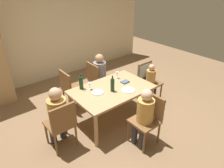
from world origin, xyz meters
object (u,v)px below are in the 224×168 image
chair_far_left (71,87)px  person_woman_host (101,73)px  person_man_bearded (144,114)px  wine_bottle_dark_red (112,84)px  handbag (89,97)px  dining_table (112,92)px  wine_glass_near_left (117,74)px  dinner_plate_guest_left (128,90)px  person_man_guest (57,113)px  wine_glass_centre (90,85)px  chair_far_right (97,78)px  chair_right_end (147,76)px  person_child_small (151,80)px  wine_bottle_tall_green (81,82)px  chair_near (148,116)px  dinner_plate_host (98,92)px  chair_left_end (61,123)px

chair_far_left → person_woman_host: person_woman_host is taller
person_man_bearded → wine_bottle_dark_red: size_ratio=3.36×
chair_far_left → handbag: size_ratio=3.29×
chair_far_left → wine_bottle_dark_red: bearing=21.6°
dining_table → person_woman_host: person_woman_host is taller
wine_glass_near_left → dinner_plate_guest_left: 0.57m
person_man_guest → wine_glass_near_left: person_man_guest is taller
person_man_bearded → wine_glass_near_left: person_man_bearded is taller
wine_glass_centre → person_man_bearded: bearing=-73.8°
chair_far_right → chair_right_end: (0.89, -0.76, 0.06)m
chair_far_left → wine_glass_near_left: chair_far_left is taller
wine_glass_centre → dining_table: bearing=-34.9°
person_child_small → wine_bottle_tall_green: wine_bottle_tall_green is taller
chair_right_end → wine_bottle_tall_green: size_ratio=2.85×
chair_right_end → wine_bottle_dark_red: size_ratio=2.83×
chair_near → wine_glass_near_left: 1.24m
chair_right_end → dining_table: bearing=6.1°
wine_bottle_dark_red → dinner_plate_host: size_ratio=1.42×
wine_glass_near_left → wine_bottle_tall_green: bearing=174.0°
person_woman_host → person_man_bearded: person_woman_host is taller
person_man_bearded → wine_glass_near_left: 1.25m
handbag → chair_far_left: bearing=180.0°
chair_left_end → wine_glass_near_left: 1.60m
person_man_guest → person_child_small: (2.31, -0.05, -0.10)m
wine_glass_centre → handbag: wine_glass_centre is taller
person_woman_host → person_man_bearded: bearing=-12.8°
chair_far_left → wine_bottle_tall_green: size_ratio=2.85×
chair_near → wine_glass_near_left: size_ratio=6.17×
person_man_guest → person_child_small: 2.32m
dining_table → chair_far_right: bearing=73.4°
wine_glass_near_left → dinner_plate_guest_left: (-0.18, -0.54, -0.10)m
chair_right_end → person_man_bearded: (-1.18, -1.00, 0.04)m
chair_right_end → person_man_guest: 2.32m
person_man_guest → chair_near: bearing=-36.1°
chair_far_right → chair_left_end: 1.72m
chair_far_right → person_child_small: bearing=44.7°
chair_far_right → chair_far_left: same height
dinner_plate_host → chair_far_left: bearing=98.6°
chair_near → person_woman_host: 1.79m
chair_right_end → person_man_bearded: 1.55m
person_woman_host → wine_bottle_tall_green: (-0.84, -0.51, 0.23)m
wine_bottle_dark_red → wine_glass_centre: size_ratio=2.18×
dining_table → wine_bottle_dark_red: size_ratio=4.77×
chair_left_end → dinner_plate_guest_left: chair_left_end is taller
person_man_bearded → wine_bottle_dark_red: 0.84m
chair_far_right → dinner_plate_host: 1.03m
chair_near → person_man_guest: bearing=53.9°
wine_glass_centre → chair_right_end: bearing=-4.6°
person_child_small → dinner_plate_host: 1.48m
dining_table → chair_right_end: chair_right_end is taller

